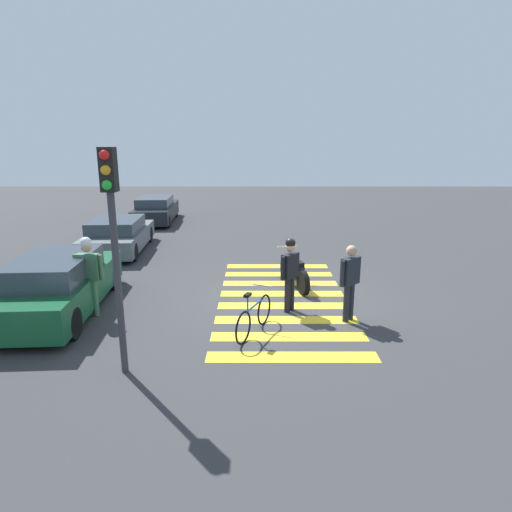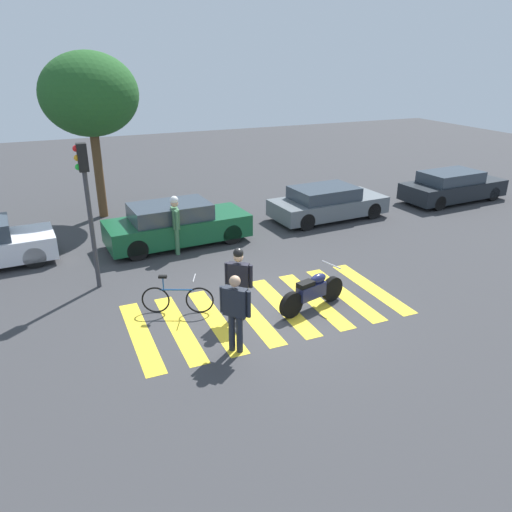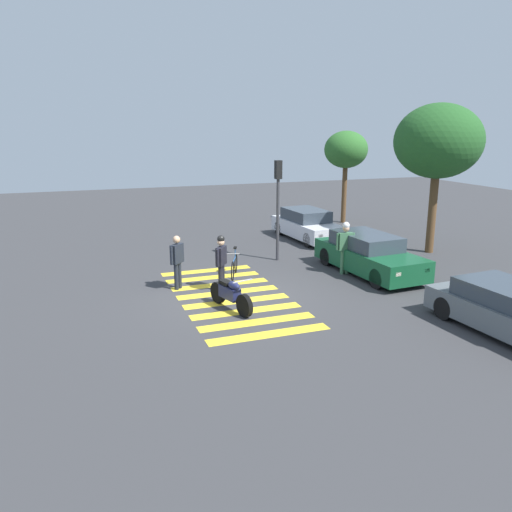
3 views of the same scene
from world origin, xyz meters
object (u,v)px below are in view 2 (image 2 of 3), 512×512
object	(u,v)px
officer_on_foot	(235,309)
officer_by_motorcycle	(239,278)
police_motorcycle	(312,292)
traffic_light_pole	(87,193)
car_black_suv	(452,187)
car_grey_coupe	(327,203)
leaning_bicycle	(177,299)
car_green_compact	(176,225)
pedestrian_bystander	(175,220)

from	to	relation	value
officer_on_foot	officer_by_motorcycle	distance (m)	1.43
police_motorcycle	traffic_light_pole	distance (m)	6.26
police_motorcycle	officer_by_motorcycle	distance (m)	1.96
police_motorcycle	car_black_suv	xyz separation A→B (m)	(10.35, 6.22, 0.17)
car_grey_coupe	leaning_bicycle	bearing A→B (deg)	-144.94
officer_on_foot	car_green_compact	distance (m)	6.85
car_grey_coupe	car_black_suv	distance (m)	6.21
officer_on_foot	leaning_bicycle	bearing A→B (deg)	108.14
car_black_suv	traffic_light_pole	distance (m)	15.51
pedestrian_bystander	car_grey_coupe	xyz separation A→B (m)	(6.28, 1.28, -0.51)
officer_by_motorcycle	traffic_light_pole	bearing A→B (deg)	132.79
leaning_bicycle	officer_by_motorcycle	bearing A→B (deg)	-33.21
leaning_bicycle	officer_on_foot	world-z (taller)	officer_on_foot
officer_on_foot	car_black_suv	size ratio (longest dim) A/B	0.37
car_black_suv	officer_on_foot	bearing A→B (deg)	-150.46
leaning_bicycle	pedestrian_bystander	xyz separation A→B (m)	(1.01, 3.83, 0.73)
pedestrian_bystander	car_green_compact	bearing A→B (deg)	75.26
police_motorcycle	traffic_light_pole	bearing A→B (deg)	144.33
police_motorcycle	car_grey_coupe	distance (m)	7.48
officer_by_motorcycle	car_black_suv	world-z (taller)	officer_by_motorcycle
car_black_suv	traffic_light_pole	size ratio (longest dim) A/B	1.22
police_motorcycle	traffic_light_pole	size ratio (longest dim) A/B	0.52
leaning_bicycle	pedestrian_bystander	distance (m)	4.03
officer_on_foot	pedestrian_bystander	world-z (taller)	pedestrian_bystander
pedestrian_bystander	leaning_bicycle	bearing A→B (deg)	-104.77
pedestrian_bystander	car_green_compact	distance (m)	0.96
police_motorcycle	officer_on_foot	size ratio (longest dim) A/B	1.15
officer_by_motorcycle	officer_on_foot	bearing A→B (deg)	-114.29
pedestrian_bystander	traffic_light_pole	world-z (taller)	traffic_light_pole
car_green_compact	car_black_suv	bearing A→B (deg)	2.01
car_green_compact	traffic_light_pole	distance (m)	4.19
police_motorcycle	officer_by_motorcycle	bearing A→B (deg)	171.65
leaning_bicycle	car_green_compact	world-z (taller)	car_green_compact
officer_on_foot	car_grey_coupe	bearing A→B (deg)	47.83
car_grey_coupe	traffic_light_pole	bearing A→B (deg)	-162.48
car_grey_coupe	officer_by_motorcycle	bearing A→B (deg)	-135.15
officer_by_motorcycle	traffic_light_pole	xyz separation A→B (m)	(-2.91, 3.15, 1.59)
leaning_bicycle	officer_by_motorcycle	size ratio (longest dim) A/B	0.90
leaning_bicycle	officer_on_foot	bearing A→B (deg)	-71.86
car_grey_coupe	traffic_light_pole	world-z (taller)	traffic_light_pole
leaning_bicycle	car_grey_coupe	world-z (taller)	car_grey_coupe
traffic_light_pole	pedestrian_bystander	bearing A→B (deg)	30.18
traffic_light_pole	car_grey_coupe	bearing A→B (deg)	17.52
leaning_bicycle	pedestrian_bystander	size ratio (longest dim) A/B	0.86
police_motorcycle	officer_on_foot	distance (m)	2.71
traffic_light_pole	police_motorcycle	bearing A→B (deg)	-35.67
police_motorcycle	car_green_compact	distance (m)	6.10
car_green_compact	police_motorcycle	bearing A→B (deg)	-71.67
leaning_bicycle	car_black_suv	distance (m)	14.43
car_grey_coupe	car_black_suv	xyz separation A→B (m)	(6.21, -0.02, 0.02)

